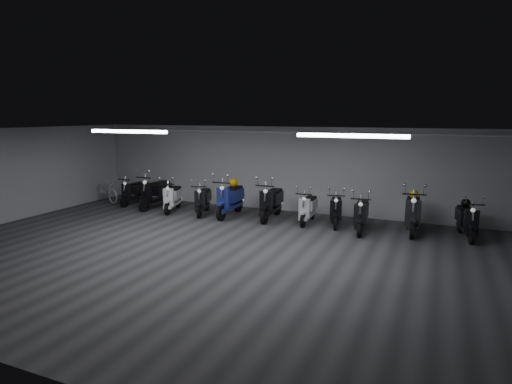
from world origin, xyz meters
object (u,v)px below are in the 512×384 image
at_px(helmet_0, 466,203).
at_px(scooter_4, 230,194).
at_px(scooter_6, 308,203).
at_px(scooter_9, 413,207).
at_px(helmet_1, 233,183).
at_px(scooter_7, 336,205).
at_px(scooter_2, 172,193).
at_px(scooter_10, 467,215).
at_px(scooter_3, 203,196).
at_px(bicycle, 105,187).
at_px(helmet_2, 414,194).
at_px(scooter_1, 155,188).
at_px(scooter_5, 271,197).
at_px(scooter_0, 133,188).
at_px(scooter_8, 362,209).

bearing_deg(helmet_0, scooter_4, -176.21).
height_order(scooter_6, scooter_9, scooter_9).
bearing_deg(helmet_1, scooter_7, -1.65).
bearing_deg(scooter_2, helmet_0, -12.64).
height_order(scooter_4, scooter_9, scooter_9).
distance_m(scooter_10, helmet_0, 0.36).
relative_size(scooter_3, helmet_0, 6.97).
xyz_separation_m(bicycle, helmet_0, (11.99, 0.23, 0.35)).
bearing_deg(helmet_2, scooter_1, -177.04).
xyz_separation_m(scooter_6, scooter_7, (0.82, 0.06, 0.01)).
bearing_deg(scooter_2, scooter_1, 149.75).
distance_m(bicycle, helmet_0, 12.00).
distance_m(scooter_4, scooter_6, 2.53).
distance_m(scooter_5, scooter_7, 2.00).
xyz_separation_m(scooter_0, helmet_0, (10.72, 0.19, 0.29)).
relative_size(scooter_6, helmet_0, 6.80).
bearing_deg(scooter_0, helmet_2, -1.98).
distance_m(scooter_0, helmet_1, 4.00).
height_order(scooter_4, scooter_6, scooter_4).
relative_size(scooter_2, scooter_7, 1.02).
xyz_separation_m(scooter_0, scooter_9, (9.44, -0.03, 0.13)).
bearing_deg(scooter_9, scooter_5, 177.76).
distance_m(scooter_10, helmet_2, 1.43).
height_order(scooter_1, scooter_10, scooter_1).
height_order(scooter_8, scooter_10, scooter_8).
relative_size(scooter_10, helmet_1, 6.03).
relative_size(scooter_4, scooter_6, 1.21).
relative_size(helmet_0, helmet_2, 0.98).
distance_m(scooter_0, helmet_2, 9.43).
xyz_separation_m(scooter_3, scooter_9, (6.37, 0.32, 0.12)).
height_order(scooter_1, helmet_2, scooter_1).
relative_size(scooter_0, scooter_7, 0.99).
height_order(scooter_5, scooter_9, scooter_9).
bearing_deg(helmet_1, scooter_8, -6.88).
relative_size(scooter_6, helmet_2, 6.69).
bearing_deg(scooter_7, helmet_2, -3.58).
bearing_deg(scooter_1, scooter_4, -0.57).
relative_size(scooter_8, scooter_9, 0.87).
distance_m(scooter_2, scooter_10, 8.84).
height_order(scooter_1, bicycle, scooter_1).
xyz_separation_m(scooter_4, scooter_10, (6.77, 0.22, -0.10)).
xyz_separation_m(scooter_2, helmet_0, (8.79, 0.59, 0.27)).
relative_size(scooter_2, scooter_10, 0.99).
xyz_separation_m(scooter_1, scooter_4, (2.89, -0.06, 0.01)).
bearing_deg(scooter_9, scooter_4, 178.78).
bearing_deg(helmet_2, helmet_1, -177.67).
height_order(scooter_8, helmet_0, scooter_8).
bearing_deg(helmet_0, scooter_5, -176.61).
bearing_deg(scooter_1, scooter_7, 1.68).
height_order(scooter_4, scooter_8, scooter_4).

